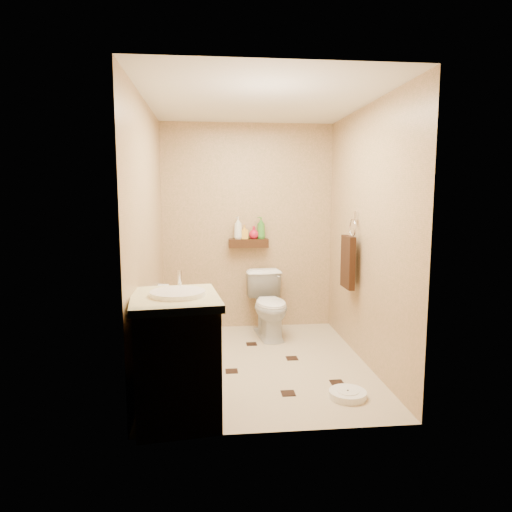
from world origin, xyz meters
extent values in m
plane|color=#C2AD8E|center=(0.00, 0.00, 0.00)|extent=(2.50, 2.50, 0.00)
cube|color=tan|center=(0.00, 1.25, 1.20)|extent=(2.00, 0.04, 2.40)
cube|color=tan|center=(0.00, -1.25, 1.20)|extent=(2.00, 0.04, 2.40)
cube|color=tan|center=(-1.00, 0.00, 1.20)|extent=(0.04, 2.50, 2.40)
cube|color=tan|center=(1.00, 0.00, 1.20)|extent=(0.04, 2.50, 2.40)
cube|color=silver|center=(0.00, 0.00, 2.40)|extent=(2.00, 2.50, 0.02)
cube|color=#39210F|center=(0.00, 1.17, 1.02)|extent=(0.46, 0.14, 0.10)
cube|color=black|center=(-0.27, -0.16, 0.00)|extent=(0.11, 0.11, 0.01)
cube|color=black|center=(0.33, 0.10, 0.00)|extent=(0.11, 0.11, 0.01)
cube|color=black|center=(0.16, -0.67, 0.00)|extent=(0.11, 0.11, 0.01)
cube|color=black|center=(-0.53, 0.56, 0.00)|extent=(0.11, 0.11, 0.01)
cube|color=black|center=(0.61, -0.50, 0.00)|extent=(0.11, 0.11, 0.01)
cube|color=black|center=(-0.02, 0.57, 0.00)|extent=(0.11, 0.11, 0.01)
imported|color=white|center=(0.20, 0.83, 0.36)|extent=(0.48, 0.75, 0.72)
cube|color=brown|center=(-0.70, -0.95, 0.42)|extent=(0.64, 0.75, 0.84)
cube|color=beige|center=(-0.70, -0.95, 0.86)|extent=(0.68, 0.80, 0.05)
cylinder|color=white|center=(-0.68, -0.95, 0.89)|extent=(0.39, 0.39, 0.05)
cylinder|color=silver|center=(-0.68, -0.71, 0.96)|extent=(0.03, 0.03, 0.13)
cylinder|color=white|center=(0.61, -0.79, 0.03)|extent=(0.36, 0.36, 0.05)
cylinder|color=white|center=(0.61, -0.79, 0.06)|extent=(0.18, 0.18, 0.01)
cylinder|color=#175E57|center=(-0.64, 0.87, 0.06)|extent=(0.11, 0.11, 0.12)
cylinder|color=white|center=(-0.64, 0.87, 0.28)|extent=(0.02, 0.02, 0.34)
sphere|color=white|center=(-0.64, 0.87, 0.44)|extent=(0.08, 0.08, 0.08)
cube|color=silver|center=(0.98, 0.25, 1.38)|extent=(0.03, 0.06, 0.08)
torus|color=silver|center=(0.95, 0.25, 1.26)|extent=(0.02, 0.19, 0.19)
cube|color=black|center=(0.91, 0.25, 0.92)|extent=(0.06, 0.30, 0.52)
cylinder|color=white|center=(-0.94, 0.65, 0.60)|extent=(0.11, 0.11, 0.11)
cylinder|color=silver|center=(-0.98, 0.65, 0.66)|extent=(0.04, 0.02, 0.02)
imported|color=white|center=(-0.12, 1.17, 1.20)|extent=(0.14, 0.14, 0.26)
imported|color=yellow|center=(-0.05, 1.17, 1.15)|extent=(0.08, 0.08, 0.16)
imported|color=red|center=(0.06, 1.17, 1.14)|extent=(0.14, 0.14, 0.15)
imported|color=#3A822B|center=(0.15, 1.17, 1.20)|extent=(0.13, 0.13, 0.26)
camera|label=1|loc=(-0.45, -4.10, 1.59)|focal=32.00mm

